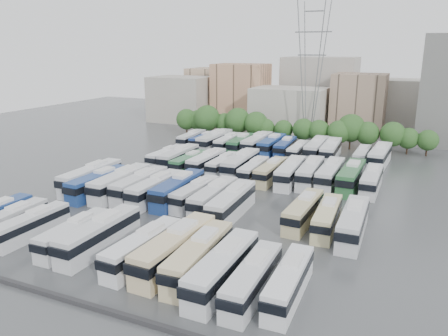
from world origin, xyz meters
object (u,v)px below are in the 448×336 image
at_px(bus_r0_s4, 74,234).
at_px(bus_r1_s12, 327,217).
at_px(bus_r1_s6, 195,193).
at_px(bus_r2_s6, 241,164).
at_px(electricity_pylon, 311,65).
at_px(bus_r1_s5, 178,189).
at_px(bus_r2_s13, 372,180).
at_px(bus_r0_s12, 289,282).
at_px(bus_r1_s1, 99,183).
at_px(bus_r3_s0, 192,139).
at_px(bus_r0_s11, 253,279).
at_px(bus_r3_s5, 257,143).
at_px(bus_r2_s11, 330,174).
at_px(bus_r1_s13, 353,222).
at_px(bus_r2_s5, 223,164).
at_px(bus_r2_s12, 351,176).
at_px(bus_r1_s3, 140,185).
at_px(bus_r1_s0, 91,177).
at_px(bus_r2_s8, 271,171).
at_px(bus_r2_s7, 254,170).
at_px(bus_r3_s6, 272,145).
at_px(bus_r1_s8, 232,203).
at_px(bus_r3_s12, 362,156).
at_px(bus_r2_s2, 179,157).
at_px(bus_r3_s9, 316,149).
at_px(bus_r0_s5, 100,235).
at_px(bus_r2_s1, 166,157).
at_px(bus_r2_s4, 207,162).
at_px(bus_r3_s3, 228,143).
at_px(bus_r3_s10, 331,150).
at_px(bus_r0_s7, 143,248).
at_px(bus_r1_s4, 156,189).
at_px(bus_r3_s13, 380,156).
at_px(bus_r3_s4, 241,144).
at_px(bus_r1_s7, 214,197).
at_px(bus_r2_s10, 310,172).
at_px(bus_r0_s10, 223,268).
at_px(bus_r0_s1, 11,221).
at_px(bus_r0_s8, 175,248).
at_px(bus_r0_s9, 199,256).
at_px(bus_r1_s2, 120,183).
at_px(bus_r2_s3, 189,162).
at_px(bus_r3_s8, 298,151).

bearing_deg(bus_r0_s4, bus_r1_s12, 32.45).
xyz_separation_m(bus_r1_s6, bus_r2_s6, (0.25, 17.59, 0.32)).
distance_m(electricity_pylon, bus_r1_s5, 57.68).
bearing_deg(bus_r2_s13, bus_r0_s12, -95.12).
relative_size(bus_r1_s1, bus_r3_s0, 1.12).
relative_size(bus_r0_s11, bus_r3_s5, 0.85).
relative_size(bus_r0_s4, bus_r2_s11, 0.85).
relative_size(bus_r1_s13, bus_r2_s5, 1.15).
height_order(bus_r2_s11, bus_r2_s12, bus_r2_s12).
bearing_deg(bus_r1_s3, bus_r1_s0, -179.52).
xyz_separation_m(bus_r0_s12, bus_r2_s8, (-13.37, 35.12, 0.07)).
bearing_deg(bus_r2_s7, bus_r3_s6, 97.91).
xyz_separation_m(bus_r2_s12, bus_r2_s13, (3.31, -0.23, -0.20)).
height_order(bus_r1_s8, bus_r3_s12, bus_r1_s8).
bearing_deg(bus_r2_s2, bus_r3_s9, 37.70).
distance_m(bus_r0_s5, bus_r2_s1, 38.50).
height_order(bus_r2_s4, bus_r3_s3, bus_r2_s4).
xyz_separation_m(bus_r1_s3, bus_r2_s11, (26.42, 18.19, 0.07)).
xyz_separation_m(bus_r1_s1, bus_r3_s10, (29.62, 37.89, 0.11)).
bearing_deg(bus_r0_s7, bus_r2_s4, 108.43).
xyz_separation_m(bus_r1_s3, bus_r1_s4, (3.29, -0.54, -0.03)).
bearing_deg(bus_r1_s3, bus_r2_s5, 69.97).
xyz_separation_m(bus_r2_s4, bus_r3_s5, (3.49, 18.49, 0.21)).
relative_size(bus_r2_s11, bus_r3_s13, 0.96).
bearing_deg(bus_r1_s5, bus_r3_s4, 94.70).
relative_size(bus_r2_s1, bus_r3_s6, 0.87).
xyz_separation_m(bus_r1_s0, bus_r1_s7, (22.90, -0.44, -0.15)).
distance_m(bus_r2_s11, bus_r3_s0, 40.60).
bearing_deg(bus_r0_s4, bus_r2_s11, 56.76).
distance_m(electricity_pylon, bus_r3_s0, 34.84).
xyz_separation_m(bus_r1_s13, bus_r2_s1, (-39.48, 20.31, -0.22)).
bearing_deg(bus_r3_s5, bus_r2_s11, -41.40).
relative_size(bus_r2_s4, bus_r3_s13, 0.89).
xyz_separation_m(bus_r2_s10, bus_r3_s12, (6.57, 16.93, -0.25)).
bearing_deg(bus_r0_s10, bus_r1_s13, 60.51).
height_order(bus_r2_s7, bus_r3_s13, bus_r3_s13).
distance_m(bus_r0_s1, bus_r3_s3, 54.07).
xyz_separation_m(bus_r0_s8, bus_r1_s4, (-13.40, 16.96, -0.16)).
bearing_deg(bus_r0_s11, bus_r3_s3, 115.01).
relative_size(bus_r0_s9, bus_r1_s2, 0.96).
xyz_separation_m(bus_r1_s12, bus_r3_s0, (-39.79, 36.97, -0.01)).
distance_m(bus_r2_s7, bus_r3_s0, 30.48).
height_order(bus_r1_s8, bus_r3_s5, bus_r3_s5).
bearing_deg(bus_r2_s1, bus_r2_s13, 1.52).
distance_m(bus_r1_s5, bus_r2_s5, 17.15).
xyz_separation_m(bus_r1_s13, bus_r2_s3, (-33.08, 18.23, -0.22)).
xyz_separation_m(bus_r0_s9, bus_r3_s8, (-3.29, 52.36, -0.29)).
bearing_deg(bus_r2_s5, bus_r0_s5, -89.45).
height_order(bus_r0_s11, bus_r2_s3, bus_r0_s11).
height_order(bus_r1_s3, bus_r3_s5, bus_r3_s5).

